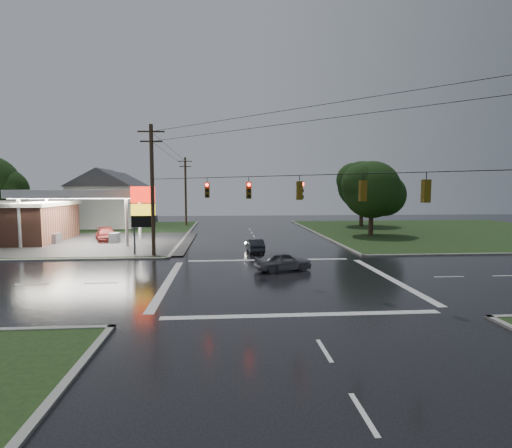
{
  "coord_description": "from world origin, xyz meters",
  "views": [
    {
      "loc": [
        -3.48,
        -24.44,
        5.72
      ],
      "look_at": [
        -1.1,
        6.01,
        3.0
      ],
      "focal_mm": 28.0,
      "sensor_mm": 36.0,
      "label": 1
    }
  ],
  "objects": [
    {
      "name": "house_far",
      "position": [
        -21.95,
        48.0,
        4.41
      ],
      "size": [
        11.05,
        8.48,
        8.6
      ],
      "color": "silver",
      "rests_on": "ground"
    },
    {
      "name": "pylon_sign",
      "position": [
        -10.5,
        10.5,
        4.01
      ],
      "size": [
        2.0,
        0.35,
        6.0
      ],
      "color": "#59595E",
      "rests_on": "ground"
    },
    {
      "name": "utility_pole_nw",
      "position": [
        -9.5,
        9.5,
        5.72
      ],
      "size": [
        2.2,
        0.32,
        11.0
      ],
      "color": "#382619",
      "rests_on": "ground"
    },
    {
      "name": "traffic_signals",
      "position": [
        0.02,
        -0.02,
        6.48
      ],
      "size": [
        26.87,
        26.87,
        1.47
      ],
      "color": "black",
      "rests_on": "ground"
    },
    {
      "name": "tree_ne_near",
      "position": [
        14.14,
        21.99,
        5.56
      ],
      "size": [
        7.99,
        6.8,
        8.98
      ],
      "color": "black",
      "rests_on": "ground"
    },
    {
      "name": "house_near",
      "position": [
        -20.95,
        36.0,
        4.41
      ],
      "size": [
        11.05,
        8.48,
        8.6
      ],
      "color": "silver",
      "rests_on": "ground"
    },
    {
      "name": "gas_station",
      "position": [
        -25.68,
        19.7,
        2.55
      ],
      "size": [
        26.2,
        18.0,
        5.6
      ],
      "color": "#2D2D2D",
      "rests_on": "ground"
    },
    {
      "name": "car_north",
      "position": [
        -0.8,
        10.87,
        0.61
      ],
      "size": [
        1.52,
        3.8,
        1.23
      ],
      "primitive_type": "imported",
      "rotation": [
        0.0,
        0.0,
        3.2
      ],
      "color": "black",
      "rests_on": "ground"
    },
    {
      "name": "tree_ne_far",
      "position": [
        17.15,
        33.99,
        6.18
      ],
      "size": [
        8.46,
        7.2,
        9.8
      ],
      "color": "black",
      "rests_on": "ground"
    },
    {
      "name": "utility_pole_n",
      "position": [
        -9.5,
        38.0,
        5.47
      ],
      "size": [
        2.2,
        0.32,
        10.5
      ],
      "color": "#382619",
      "rests_on": "ground"
    },
    {
      "name": "grass_nw",
      "position": [
        -26.0,
        26.0,
        0.04
      ],
      "size": [
        36.0,
        36.0,
        0.08
      ],
      "primitive_type": "cube",
      "color": "black",
      "rests_on": "ground"
    },
    {
      "name": "car_crossing",
      "position": [
        0.55,
        2.86,
        0.68
      ],
      "size": [
        4.26,
        2.55,
        1.36
      ],
      "primitive_type": "imported",
      "rotation": [
        0.0,
        0.0,
        1.82
      ],
      "color": "slate",
      "rests_on": "ground"
    },
    {
      "name": "car_pump",
      "position": [
        -16.3,
        19.59,
        0.72
      ],
      "size": [
        3.68,
        5.36,
        1.44
      ],
      "primitive_type": "imported",
      "rotation": [
        0.0,
        0.0,
        0.37
      ],
      "color": "#531613",
      "rests_on": "ground"
    },
    {
      "name": "grass_ne",
      "position": [
        26.0,
        26.0,
        0.04
      ],
      "size": [
        36.0,
        36.0,
        0.08
      ],
      "primitive_type": "cube",
      "color": "black",
      "rests_on": "ground"
    },
    {
      "name": "ground",
      "position": [
        0.0,
        0.0,
        0.0
      ],
      "size": [
        120.0,
        120.0,
        0.0
      ],
      "primitive_type": "plane",
      "color": "black",
      "rests_on": "ground"
    }
  ]
}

